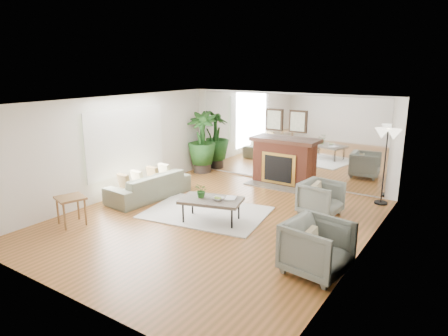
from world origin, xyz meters
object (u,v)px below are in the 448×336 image
Objects in this scene: potted_ficus at (202,140)px; floor_lamp at (387,140)px; coffee_table at (211,201)px; armchair_back at (321,198)px; fireplace at (282,161)px; side_table at (71,201)px; armchair_front at (317,248)px; sofa at (149,186)px.

potted_ficus is 5.33m from floor_lamp.
coffee_table is 2.43m from armchair_back.
fireplace is 3.11× the size of side_table.
side_table is at bearing 107.97° from armchair_front.
armchair_front reaches higher than sofa.
fireplace reaches higher than armchair_back.
potted_ficus is at bearing 60.27° from armchair_front.
armchair_front is at bearing 10.17° from side_table.
coffee_table is at bearing -90.29° from fireplace.
coffee_table is 0.79× the size of floor_lamp.
coffee_table is at bearing 140.29° from armchair_back.
armchair_front is (4.82, -1.26, 0.11)m from sofa.
side_table is at bearing -86.80° from potted_ficus.
potted_ficus reaches higher than floor_lamp.
fireplace is 2.63m from potted_ficus.
fireplace is 3.66m from sofa.
armchair_back is 2.12m from floor_lamp.
floor_lamp reaches higher than armchair_front.
sofa is 2.28× the size of armchair_front.
floor_lamp reaches higher than sofa.
armchair_front is 5.01m from side_table.
potted_ficus is at bearing 129.19° from coffee_table.
armchair_back is (1.76, 1.68, -0.09)m from coffee_table.
fireplace is 4.90m from armchair_front.
side_table is 7.08m from floor_lamp.
side_table is at bearing 136.35° from armchair_back.
potted_ficus is (-2.60, -0.16, 0.33)m from fireplace.
floor_lamp is at bearing 49.39° from coffee_table.
armchair_front is (2.62, -0.83, -0.03)m from coffee_table.
armchair_front is 1.43× the size of side_table.
coffee_table is at bearing 83.70° from sofa.
side_table reaches higher than coffee_table.
floor_lamp is (2.72, 3.17, 1.08)m from coffee_table.
sofa is 2.61× the size of armchair_back.
floor_lamp is (0.96, 1.49, 1.17)m from armchair_back.
side_table is 0.37× the size of floor_lamp.
fireplace is at bearing 176.63° from floor_lamp.
side_table is at bearing -135.86° from floor_lamp.
side_table is 4.91m from potted_ficus.
sofa is 3.27× the size of side_table.
armchair_front is at bearing -57.95° from fireplace.
armchair_front is at bearing 80.27° from sofa.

